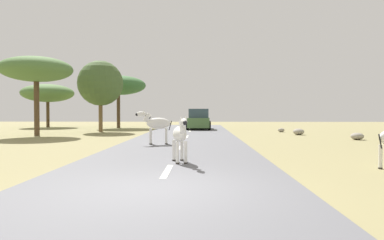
% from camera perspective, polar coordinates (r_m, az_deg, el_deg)
% --- Properties ---
extents(ground_plane, '(90.00, 90.00, 0.00)m').
position_cam_1_polar(ground_plane, '(7.09, -4.86, -11.56)').
color(ground_plane, '#8E8456').
extents(road, '(6.00, 64.00, 0.05)m').
position_cam_1_polar(road, '(7.10, -5.73, -11.34)').
color(road, slate).
rests_on(road, ground_plane).
extents(lane_markings, '(0.16, 56.00, 0.01)m').
position_cam_1_polar(lane_markings, '(6.13, -6.94, -13.15)').
color(lane_markings, silver).
rests_on(lane_markings, road).
extents(zebra_0, '(0.60, 1.47, 1.40)m').
position_cam_1_polar(zebra_0, '(10.40, -1.96, -2.45)').
color(zebra_0, silver).
rests_on(zebra_0, road).
extents(zebra_1, '(1.70, 0.56, 1.60)m').
position_cam_1_polar(zebra_1, '(16.27, -5.87, -0.63)').
color(zebra_1, silver).
rests_on(zebra_1, road).
extents(car_0, '(2.09, 4.37, 1.74)m').
position_cam_1_polar(car_0, '(29.68, 1.14, 0.03)').
color(car_0, '#476B38').
rests_on(car_0, road).
extents(tree_1, '(5.05, 5.05, 4.26)m').
position_cam_1_polar(tree_1, '(37.30, -22.62, 4.08)').
color(tree_1, '#4C3823').
rests_on(tree_1, ground_plane).
extents(tree_2, '(4.59, 4.59, 5.12)m').
position_cam_1_polar(tree_2, '(24.93, -24.21, 7.54)').
color(tree_2, '#4C3823').
rests_on(tree_2, ground_plane).
extents(tree_4, '(3.48, 3.48, 5.49)m').
position_cam_1_polar(tree_4, '(27.84, -14.81, 5.84)').
color(tree_4, brown).
rests_on(tree_4, ground_plane).
extents(tree_7, '(5.18, 5.18, 4.95)m').
position_cam_1_polar(tree_7, '(33.75, -12.01, 5.56)').
color(tree_7, '#4C3823').
rests_on(tree_7, ground_plane).
extents(rock_0, '(0.69, 0.70, 0.39)m').
position_cam_1_polar(rock_0, '(21.41, 25.50, -2.43)').
color(rock_0, gray).
rests_on(rock_0, ground_plane).
extents(rock_1, '(0.73, 0.77, 0.42)m').
position_cam_1_polar(rock_1, '(24.40, 17.11, -1.85)').
color(rock_1, gray).
rests_on(rock_1, ground_plane).
extents(rock_2, '(0.49, 0.41, 0.30)m').
position_cam_1_polar(rock_2, '(27.30, 14.44, -1.62)').
color(rock_2, gray).
rests_on(rock_2, ground_plane).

